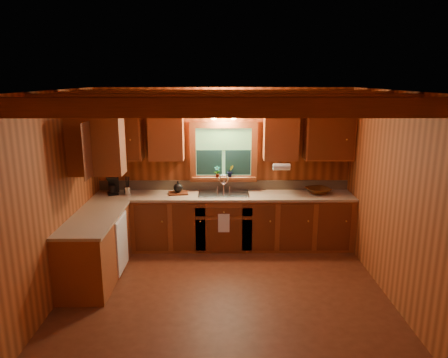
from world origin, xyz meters
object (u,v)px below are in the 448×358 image
sink (224,197)px  wicker_basket (318,191)px  cutting_board (178,193)px  coffee_maker (113,185)px

sink → wicker_basket: 1.55m
sink → cutting_board: bearing=178.6°
coffee_maker → wicker_basket: coffee_maker is taller
cutting_board → wicker_basket: bearing=-8.4°
cutting_board → wicker_basket: (2.29, 0.01, 0.03)m
cutting_board → coffee_maker: bearing=170.1°
coffee_maker → wicker_basket: bearing=-19.5°
coffee_maker → sink: bearing=-20.6°
cutting_board → wicker_basket: size_ratio=0.81×
sink → wicker_basket: sink is taller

